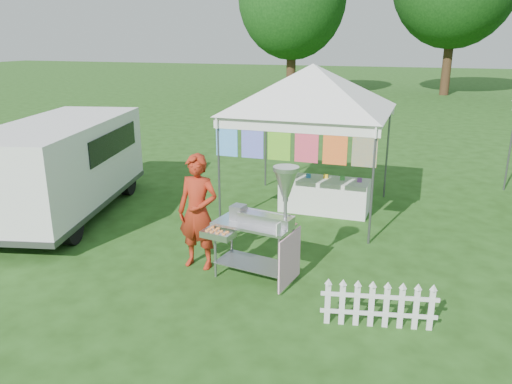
% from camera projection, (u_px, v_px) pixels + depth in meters
% --- Properties ---
extents(ground, '(120.00, 120.00, 0.00)m').
position_uv_depth(ground, '(254.00, 283.00, 7.38)').
color(ground, '#204212').
rests_on(ground, ground).
extents(canopy_main, '(4.24, 4.24, 3.45)m').
position_uv_depth(canopy_main, '(313.00, 64.00, 9.65)').
color(canopy_main, '#59595E').
rests_on(canopy_main, ground).
extents(donut_cart, '(1.38, 0.86, 1.78)m').
position_uv_depth(donut_cart, '(265.00, 215.00, 7.15)').
color(donut_cart, gray).
rests_on(donut_cart, ground).
extents(vendor, '(0.68, 0.46, 1.82)m').
position_uv_depth(vendor, '(198.00, 212.00, 7.68)').
color(vendor, '#9C2613').
rests_on(vendor, ground).
extents(cargo_van, '(2.86, 4.89, 1.91)m').
position_uv_depth(cargo_van, '(64.00, 165.00, 10.06)').
color(cargo_van, white).
rests_on(cargo_van, ground).
extents(picket_fence, '(1.41, 0.32, 0.56)m').
position_uv_depth(picket_fence, '(379.00, 306.00, 6.19)').
color(picket_fence, white).
rests_on(picket_fence, ground).
extents(display_table, '(1.80, 0.70, 0.70)m').
position_uv_depth(display_table, '(324.00, 195.00, 10.34)').
color(display_table, white).
rests_on(display_table, ground).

